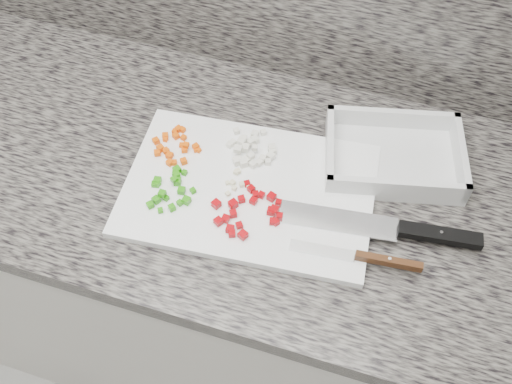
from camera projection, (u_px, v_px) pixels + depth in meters
The scene contains 11 objects.
cabinet at pixel (215, 271), 1.51m from camera, with size 3.92×0.62×0.86m, color white.
countertop at pixel (202, 167), 1.15m from camera, with size 3.96×0.64×0.04m, color #625F57.
cutting_board at pixel (249, 190), 1.08m from camera, with size 0.47×0.31×0.02m, color white.
carrot_pile at pixel (174, 146), 1.13m from camera, with size 0.10×0.10×0.02m.
onion_pile at pixel (251, 150), 1.12m from camera, with size 0.10×0.11×0.02m.
green_pepper_pile at pixel (171, 188), 1.06m from camera, with size 0.09×0.11×0.02m.
red_pepper_pile at pixel (248, 210), 1.04m from camera, with size 0.13×0.13×0.01m.
garlic_pile at pixel (237, 182), 1.08m from camera, with size 0.05×0.07×0.01m.
chef_knife at pixel (403, 230), 1.01m from camera, with size 0.37×0.08×0.02m.
paring_knife at pixel (372, 259), 0.98m from camera, with size 0.23×0.04×0.02m.
tray at pixel (393, 157), 1.11m from camera, with size 0.30×0.24×0.05m.
Camera 1 is at (0.32, 0.80, 1.79)m, focal length 40.00 mm.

